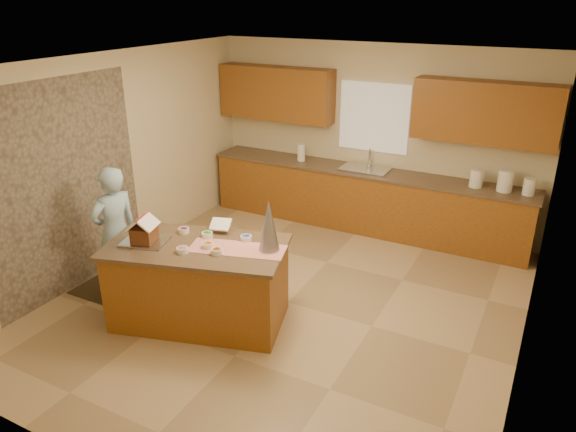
{
  "coord_description": "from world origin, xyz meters",
  "views": [
    {
      "loc": [
        2.51,
        -4.78,
        3.35
      ],
      "look_at": [
        -0.1,
        0.2,
        1.0
      ],
      "focal_mm": 33.57,
      "sensor_mm": 36.0,
      "label": 1
    }
  ],
  "objects_px": {
    "boy": "(115,232)",
    "island_base": "(199,285)",
    "gingerbread_house": "(144,231)",
    "tinsel_tree": "(269,225)"
  },
  "relations": [
    {
      "from": "tinsel_tree",
      "to": "gingerbread_house",
      "type": "bearing_deg",
      "value": -159.54
    },
    {
      "from": "tinsel_tree",
      "to": "boy",
      "type": "relative_size",
      "value": 0.35
    },
    {
      "from": "gingerbread_house",
      "to": "tinsel_tree",
      "type": "bearing_deg",
      "value": 20.46
    },
    {
      "from": "boy",
      "to": "gingerbread_house",
      "type": "distance_m",
      "value": 0.77
    },
    {
      "from": "gingerbread_house",
      "to": "boy",
      "type": "bearing_deg",
      "value": 159.95
    },
    {
      "from": "tinsel_tree",
      "to": "boy",
      "type": "bearing_deg",
      "value": -173.64
    },
    {
      "from": "tinsel_tree",
      "to": "gingerbread_house",
      "type": "relative_size",
      "value": 1.59
    },
    {
      "from": "tinsel_tree",
      "to": "gingerbread_house",
      "type": "distance_m",
      "value": 1.33
    },
    {
      "from": "island_base",
      "to": "boy",
      "type": "height_order",
      "value": "boy"
    },
    {
      "from": "boy",
      "to": "island_base",
      "type": "bearing_deg",
      "value": 103.93
    }
  ]
}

